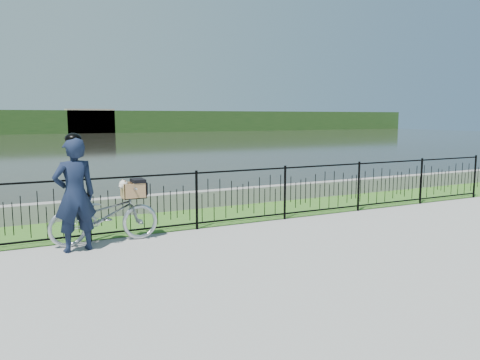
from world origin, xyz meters
TOP-DOWN VIEW (x-y plane):
  - ground at (0.00, 0.00)m, footprint 120.00×120.00m
  - grass_strip at (0.00, 2.60)m, footprint 60.00×2.00m
  - water at (0.00, 33.00)m, footprint 120.00×120.00m
  - quay_wall at (0.00, 3.60)m, footprint 60.00×0.30m
  - fence at (0.00, 1.60)m, footprint 14.00×0.06m
  - far_treeline at (0.00, 60.00)m, footprint 120.00×6.00m
  - far_building_right at (6.00, 58.50)m, footprint 6.00×3.00m
  - bicycle_rig at (-2.77, 1.40)m, footprint 1.85×0.64m
  - cyclist at (-3.29, 1.11)m, footprint 0.73×0.54m

SIDE VIEW (x-z plane):
  - ground at x=0.00m, z-range 0.00..0.00m
  - water at x=0.00m, z-range 0.00..0.00m
  - grass_strip at x=0.00m, z-range 0.00..0.01m
  - quay_wall at x=0.00m, z-range 0.00..0.40m
  - bicycle_rig at x=-2.77m, z-range -0.05..1.05m
  - fence at x=0.00m, z-range 0.00..1.15m
  - cyclist at x=-3.29m, z-range -0.01..1.90m
  - far_treeline at x=0.00m, z-range 0.00..3.00m
  - far_building_right at x=6.00m, z-range 0.00..3.20m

